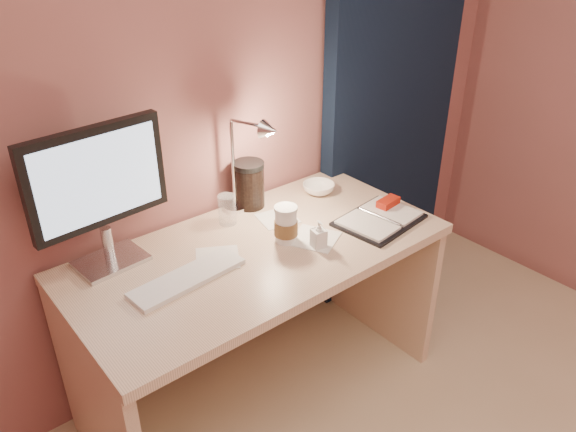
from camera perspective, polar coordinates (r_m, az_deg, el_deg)
room at (r=2.72m, az=9.37°, el=13.78°), size 3.50×3.50×3.50m
desk at (r=2.25m, az=-3.99°, el=-7.31°), size 1.40×0.70×0.73m
monitor at (r=1.94m, az=-18.80°, el=2.90°), size 0.48×0.19×0.51m
keyboard at (r=1.93m, az=-10.15°, el=-6.20°), size 0.42×0.16×0.02m
planner at (r=2.27m, az=9.33°, el=-0.17°), size 0.36×0.29×0.05m
paper_a at (r=2.12m, az=2.71°, el=-2.30°), size 0.22×0.22×0.00m
paper_b at (r=2.26m, az=-1.08°, el=-0.25°), size 0.17×0.17×0.00m
paper_c at (r=2.03m, az=-7.17°, el=-4.26°), size 0.21×0.21×0.00m
coffee_cup at (r=2.08m, az=-0.21°, el=-0.93°), size 0.09×0.09×0.14m
clear_cup at (r=2.21m, az=-6.20°, el=0.66°), size 0.07×0.07×0.12m
bowl at (r=2.46m, az=3.13°, el=2.84°), size 0.18×0.18×0.04m
lotion_bottle at (r=2.05m, az=3.14°, el=-1.87°), size 0.06×0.06×0.11m
dark_jar at (r=2.32m, az=-3.96°, el=2.98°), size 0.12×0.12×0.18m
desk_lamp at (r=2.13m, az=-5.09°, el=5.54°), size 0.16×0.25×0.41m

